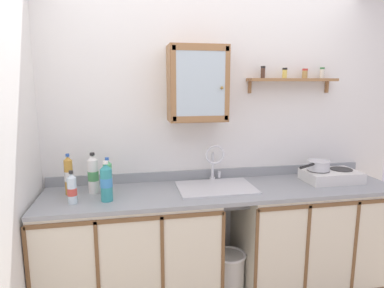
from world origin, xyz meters
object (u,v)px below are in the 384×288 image
hot_plate_stove (331,176)px  bottle_water_clear_0 (72,189)px  wall_cabinet (197,84)px  trash_bin (229,278)px  bottle_opaque_white_3 (93,174)px  sink (216,190)px  bottle_detergent_teal_2 (106,182)px  saucepan (318,165)px  bottle_juice_amber_4 (69,176)px  warning_sign (218,104)px  bottle_soda_green_1 (108,178)px

hot_plate_stove → bottle_water_clear_0: (-2.05, -0.14, 0.06)m
wall_cabinet → trash_bin: (0.21, -0.25, -1.53)m
bottle_opaque_white_3 → wall_cabinet: 1.05m
sink → bottle_detergent_teal_2: sink is taller
saucepan → wall_cabinet: wall_cabinet is taller
bottle_juice_amber_4 → wall_cabinet: bearing=5.3°
warning_sign → bottle_detergent_teal_2: bearing=-155.5°
bottle_soda_green_1 → wall_cabinet: wall_cabinet is taller
bottle_soda_green_1 → wall_cabinet: size_ratio=0.48×
bottle_detergent_teal_2 → bottle_opaque_white_3: size_ratio=0.93×
bottle_detergent_teal_2 → wall_cabinet: (0.70, 0.29, 0.67)m
bottle_soda_green_1 → bottle_detergent_teal_2: (-0.00, -0.14, 0.01)m
hot_plate_stove → bottle_opaque_white_3: bottle_opaque_white_3 is taller
trash_bin → hot_plate_stove: bearing=6.3°
hot_plate_stove → warning_sign: (-0.92, 0.28, 0.59)m
bottle_water_clear_0 → bottle_opaque_white_3: (0.12, 0.20, 0.04)m
warning_sign → saucepan: bearing=-17.9°
bottle_detergent_teal_2 → bottle_juice_amber_4: bearing=145.0°
bottle_soda_green_1 → bottle_opaque_white_3: bottle_opaque_white_3 is taller
sink → saucepan: bearing=0.4°
warning_sign → trash_bin: bearing=-88.7°
bottle_opaque_white_3 → warning_sign: bearing=12.1°
sink → bottle_water_clear_0: (-1.06, -0.15, 0.13)m
bottle_soda_green_1 → bottle_juice_amber_4: size_ratio=0.91×
bottle_water_clear_0 → warning_sign: size_ratio=1.04×
bottle_water_clear_0 → bottle_juice_amber_4: bottle_juice_amber_4 is taller
bottle_detergent_teal_2 → wall_cabinet: size_ratio=0.49×
hot_plate_stove → bottle_juice_amber_4: 2.11m
bottle_detergent_teal_2 → warning_sign: size_ratio=1.29×
trash_bin → bottle_water_clear_0: bearing=-177.9°
bottle_soda_green_1 → hot_plate_stove: bearing=-0.1°
bottle_detergent_teal_2 → bottle_water_clear_0: bearing=-178.2°
bottle_soda_green_1 → bottle_juice_amber_4: 0.29m
saucepan → sink: bearing=-179.6°
saucepan → bottle_soda_green_1: bottle_soda_green_1 is taller
sink → warning_sign: bearing=73.0°
saucepan → trash_bin: (-0.79, -0.12, -0.86)m
bottle_opaque_white_3 → warning_sign: (1.01, 0.22, 0.50)m
warning_sign → bottle_juice_amber_4: bearing=-169.6°
bottle_water_clear_0 → bottle_opaque_white_3: bearing=58.9°
saucepan → warning_sign: size_ratio=1.53×
hot_plate_stove → bottle_water_clear_0: bottle_water_clear_0 is taller
hot_plate_stove → bottle_water_clear_0: 2.06m
hot_plate_stove → bottle_detergent_teal_2: bearing=-175.8°
bottle_soda_green_1 → trash_bin: (0.92, -0.10, -0.85)m
hot_plate_stove → bottle_opaque_white_3: 1.93m
warning_sign → trash_bin: (0.01, -0.38, -1.37)m
sink → bottle_detergent_teal_2: size_ratio=2.08×
sink → bottle_water_clear_0: sink is taller
bottle_water_clear_0 → wall_cabinet: wall_cabinet is taller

